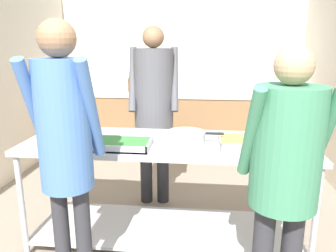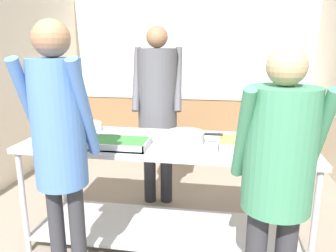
{
  "view_description": "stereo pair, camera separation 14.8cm",
  "coord_description": "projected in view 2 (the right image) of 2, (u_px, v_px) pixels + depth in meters",
  "views": [
    {
      "loc": [
        0.38,
        -1.19,
        1.65
      ],
      "look_at": [
        0.11,
        1.39,
        0.99
      ],
      "focal_mm": 35.0,
      "sensor_mm": 36.0,
      "label": 1
    },
    {
      "loc": [
        0.53,
        -1.17,
        1.65
      ],
      "look_at": [
        0.11,
        1.39,
        0.99
      ],
      "focal_mm": 35.0,
      "sensor_mm": 36.0,
      "label": 2
    }
  ],
  "objects": [
    {
      "name": "wall_rear",
      "position": [
        190.0,
        64.0,
        5.39
      ],
      "size": [
        4.01,
        0.06,
        2.65
      ],
      "color": "beige",
      "rests_on": "ground_plane"
    },
    {
      "name": "back_counter",
      "position": [
        187.0,
        121.0,
        5.25
      ],
      "size": [
        3.85,
        0.65,
        0.89
      ],
      "color": "olive",
      "rests_on": "ground_plane"
    },
    {
      "name": "serving_counter",
      "position": [
        166.0,
        175.0,
        2.67
      ],
      "size": [
        2.26,
        0.76,
        0.89
      ],
      "color": "#ADAFB5",
      "rests_on": "ground_plane"
    },
    {
      "name": "plate_stack",
      "position": [
        87.0,
        127.0,
        2.91
      ],
      "size": [
        0.27,
        0.27,
        0.07
      ],
      "color": "white",
      "rests_on": "serving_counter"
    },
    {
      "name": "serving_tray_vegetables",
      "position": [
        117.0,
        143.0,
        2.46
      ],
      "size": [
        0.48,
        0.28,
        0.05
      ],
      "color": "#ADAFB5",
      "rests_on": "serving_counter"
    },
    {
      "name": "sauce_pan",
      "position": [
        185.0,
        137.0,
        2.55
      ],
      "size": [
        0.44,
        0.3,
        0.09
      ],
      "color": "#ADAFB5",
      "rests_on": "serving_counter"
    },
    {
      "name": "serving_tray_roast",
      "position": [
        250.0,
        144.0,
        2.46
      ],
      "size": [
        0.48,
        0.33,
        0.05
      ],
      "color": "#ADAFB5",
      "rests_on": "serving_counter"
    },
    {
      "name": "guest_serving_left",
      "position": [
        59.0,
        136.0,
        1.92
      ],
      "size": [
        0.41,
        0.35,
        1.78
      ],
      "color": "#2D2D33",
      "rests_on": "ground_plane"
    },
    {
      "name": "guest_serving_right",
      "position": [
        278.0,
        164.0,
        1.8
      ],
      "size": [
        0.51,
        0.38,
        1.64
      ],
      "color": "#2D2D33",
      "rests_on": "ground_plane"
    },
    {
      "name": "cook_behind_counter",
      "position": [
        158.0,
        98.0,
        3.27
      ],
      "size": [
        0.52,
        0.39,
        1.82
      ],
      "color": "#2D2D33",
      "rests_on": "ground_plane"
    },
    {
      "name": "water_bottle",
      "position": [
        140.0,
        83.0,
        5.31
      ],
      "size": [
        0.08,
        0.08,
        0.3
      ],
      "color": "brown",
      "rests_on": "back_counter"
    }
  ]
}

